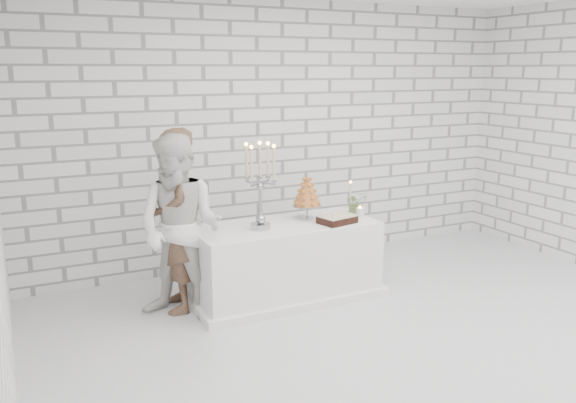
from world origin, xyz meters
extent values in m
cube|color=silver|center=(0.00, 0.00, 0.00)|extent=(6.00, 5.00, 0.01)
cube|color=white|center=(0.00, 2.50, 1.50)|extent=(6.00, 0.01, 3.00)
cube|color=white|center=(-0.50, 1.39, 0.38)|extent=(1.80, 0.80, 0.75)
imported|color=#3D2A20|center=(-1.55, 1.57, 0.86)|extent=(0.48, 0.67, 1.72)
imported|color=white|center=(-1.57, 1.35, 0.85)|extent=(1.04, 1.03, 1.69)
cube|color=black|center=(-0.03, 1.20, 0.79)|extent=(0.39, 0.31, 0.08)
cylinder|color=white|center=(0.25, 1.22, 0.81)|extent=(0.09, 0.09, 0.12)
cylinder|color=beige|center=(0.32, 1.51, 0.91)|extent=(0.07, 0.07, 0.32)
imported|color=#49733D|center=(0.31, 1.38, 0.88)|extent=(0.24, 0.21, 0.26)
camera|label=1|loc=(-2.93, -3.62, 2.24)|focal=36.66mm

